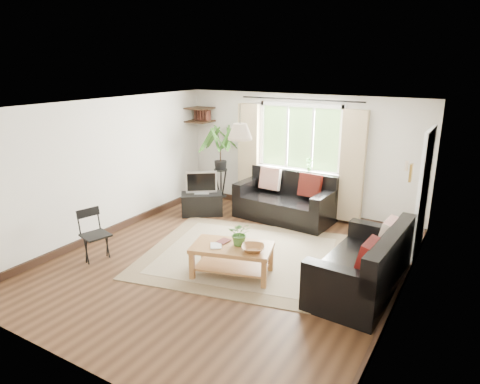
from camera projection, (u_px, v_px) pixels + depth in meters
The scene contains 24 objects.
floor at pixel (227, 263), 6.61m from camera, with size 5.50×5.50×0.00m, color #321C10.
ceiling at pixel (225, 106), 5.91m from camera, with size 5.50×5.50×0.00m, color white.
wall_back at pixel (300, 155), 8.52m from camera, with size 5.00×0.02×2.40m, color silver.
wall_front at pixel (69, 261), 3.99m from camera, with size 5.00×0.02×2.40m, color silver.
wall_left at pixel (106, 168), 7.47m from camera, with size 0.02×5.50×2.40m, color silver.
wall_right at pixel (405, 220), 5.04m from camera, with size 0.02×5.50×2.40m, color silver.
rug at pixel (246, 255), 6.87m from camera, with size 3.16×2.71×0.02m, color #BDAF93.
window at pixel (300, 138), 8.39m from camera, with size 2.50×0.16×2.16m, color white, non-canonical shape.
door at pixel (423, 198), 6.51m from camera, with size 0.06×0.96×2.06m, color silver.
corner_shelf at pixel (200, 115), 9.21m from camera, with size 0.50×0.50×0.34m, color black, non-canonical shape.
pendant_lamp at pixel (240, 128), 6.34m from camera, with size 0.36×0.36×0.54m, color beige, non-canonical shape.
wall_sconce at pixel (409, 169), 5.16m from camera, with size 0.12×0.12×0.28m, color beige, non-canonical shape.
sofa_back at pixel (285, 198), 8.34m from camera, with size 1.87×0.93×0.88m, color black, non-canonical shape.
sofa_right at pixel (361, 261), 5.72m from camera, with size 0.92×1.84×0.86m, color black, non-canonical shape.
coffee_table at pixel (232, 260), 6.18m from camera, with size 1.14×0.62×0.47m, color olive, non-canonical shape.
table_plant at pixel (240, 233), 6.08m from camera, with size 0.32×0.28×0.35m, color #3F6D2B.
bowl at pixel (253, 248), 5.93m from camera, with size 0.33×0.33×0.08m, color brown.
book_a at pixel (210, 246), 6.08m from camera, with size 0.16×0.22×0.02m, color silver.
book_b at pixel (219, 240), 6.28m from camera, with size 0.15×0.20×0.02m, color #532321.
tv_stand at pixel (202, 204), 8.69m from camera, with size 0.81×0.46×0.44m, color black.
tv at pixel (201, 182), 8.56m from camera, with size 0.63×0.21×0.48m, color #A5A5AA, non-canonical shape.
palm_stand at pixel (221, 166), 9.10m from camera, with size 0.66×0.66×1.71m, color black, non-canonical shape.
folding_chair at pixel (96, 236), 6.60m from camera, with size 0.42×0.42×0.81m, color black, non-canonical shape.
sill_plant at pixel (309, 164), 8.34m from camera, with size 0.14×0.10×0.27m, color #2D6023.
Camera 1 is at (3.23, -5.06, 2.99)m, focal length 32.00 mm.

